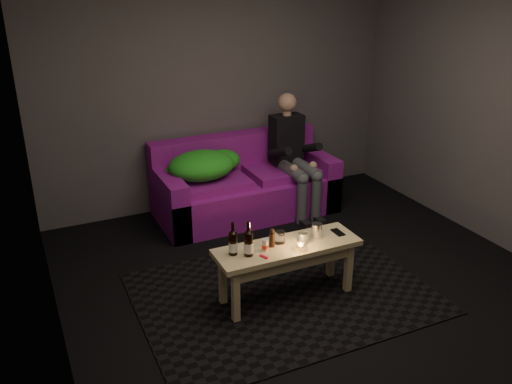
{
  "coord_description": "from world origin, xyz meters",
  "views": [
    {
      "loc": [
        -2.11,
        -3.16,
        2.49
      ],
      "look_at": [
        -0.1,
        1.1,
        0.53
      ],
      "focal_mm": 38.0,
      "sensor_mm": 36.0,
      "label": 1
    }
  ],
  "objects_px": {
    "sofa": "(244,186)",
    "person": "(293,153)",
    "steel_cup": "(317,230)",
    "beer_bottle_b": "(249,243)",
    "coffee_table": "(287,254)",
    "beer_bottle_a": "(233,243)"
  },
  "relations": [
    {
      "from": "sofa",
      "to": "person",
      "type": "relative_size",
      "value": 1.5
    },
    {
      "from": "sofa",
      "to": "beer_bottle_b",
      "type": "distance_m",
      "value": 1.87
    },
    {
      "from": "sofa",
      "to": "steel_cup",
      "type": "relative_size",
      "value": 16.0
    },
    {
      "from": "beer_bottle_a",
      "to": "beer_bottle_b",
      "type": "xyz_separation_m",
      "value": [
        0.1,
        -0.07,
        0.01
      ]
    },
    {
      "from": "person",
      "to": "coffee_table",
      "type": "relative_size",
      "value": 1.08
    },
    {
      "from": "beer_bottle_a",
      "to": "steel_cup",
      "type": "bearing_deg",
      "value": -1.94
    },
    {
      "from": "sofa",
      "to": "person",
      "type": "bearing_deg",
      "value": -16.94
    },
    {
      "from": "coffee_table",
      "to": "beer_bottle_a",
      "type": "xyz_separation_m",
      "value": [
        -0.44,
        0.04,
        0.18
      ]
    },
    {
      "from": "coffee_table",
      "to": "beer_bottle_b",
      "type": "bearing_deg",
      "value": -176.49
    },
    {
      "from": "coffee_table",
      "to": "beer_bottle_b",
      "type": "relative_size",
      "value": 4.18
    },
    {
      "from": "beer_bottle_b",
      "to": "coffee_table",
      "type": "bearing_deg",
      "value": 3.51
    },
    {
      "from": "person",
      "to": "beer_bottle_b",
      "type": "distance_m",
      "value": 1.98
    },
    {
      "from": "person",
      "to": "steel_cup",
      "type": "relative_size",
      "value": 10.68
    },
    {
      "from": "sofa",
      "to": "beer_bottle_a",
      "type": "bearing_deg",
      "value": -116.6
    },
    {
      "from": "beer_bottle_a",
      "to": "beer_bottle_b",
      "type": "height_order",
      "value": "beer_bottle_b"
    },
    {
      "from": "coffee_table",
      "to": "steel_cup",
      "type": "bearing_deg",
      "value": 4.2
    },
    {
      "from": "sofa",
      "to": "coffee_table",
      "type": "height_order",
      "value": "sofa"
    },
    {
      "from": "coffee_table",
      "to": "beer_bottle_b",
      "type": "distance_m",
      "value": 0.39
    },
    {
      "from": "person",
      "to": "coffee_table",
      "type": "distance_m",
      "value": 1.78
    },
    {
      "from": "beer_bottle_a",
      "to": "steel_cup",
      "type": "distance_m",
      "value": 0.72
    },
    {
      "from": "sofa",
      "to": "beer_bottle_a",
      "type": "distance_m",
      "value": 1.85
    },
    {
      "from": "sofa",
      "to": "coffee_table",
      "type": "distance_m",
      "value": 1.72
    }
  ]
}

